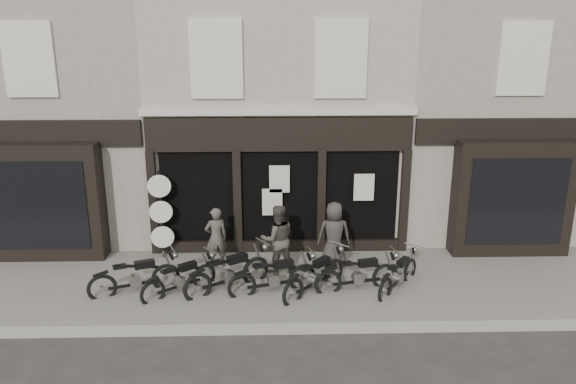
{
  "coord_description": "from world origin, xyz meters",
  "views": [
    {
      "loc": [
        -0.15,
        -11.79,
        6.25
      ],
      "look_at": [
        0.2,
        1.6,
        2.24
      ],
      "focal_mm": 35.0,
      "sensor_mm": 36.0,
      "label": 1
    }
  ],
  "objects_px": {
    "motorcycle_1": "(180,282)",
    "motorcycle_0": "(136,280)",
    "motorcycle_3": "(274,279)",
    "man_centre": "(277,239)",
    "advert_sign_post": "(162,219)",
    "motorcycle_6": "(398,277)",
    "man_right": "(334,235)",
    "motorcycle_2": "(229,276)",
    "man_left": "(216,237)",
    "motorcycle_4": "(315,279)",
    "motorcycle_5": "(358,277)"
  },
  "relations": [
    {
      "from": "man_centre",
      "to": "advert_sign_post",
      "type": "relative_size",
      "value": 0.71
    },
    {
      "from": "motorcycle_4",
      "to": "motorcycle_5",
      "type": "relative_size",
      "value": 0.83
    },
    {
      "from": "motorcycle_3",
      "to": "advert_sign_post",
      "type": "height_order",
      "value": "advert_sign_post"
    },
    {
      "from": "motorcycle_3",
      "to": "man_left",
      "type": "xyz_separation_m",
      "value": [
        -1.5,
        1.49,
        0.51
      ]
    },
    {
      "from": "motorcycle_6",
      "to": "man_left",
      "type": "xyz_separation_m",
      "value": [
        -4.52,
        1.36,
        0.55
      ]
    },
    {
      "from": "motorcycle_0",
      "to": "motorcycle_6",
      "type": "bearing_deg",
      "value": -21.76
    },
    {
      "from": "motorcycle_0",
      "to": "motorcycle_4",
      "type": "relative_size",
      "value": 1.17
    },
    {
      "from": "motorcycle_1",
      "to": "advert_sign_post",
      "type": "bearing_deg",
      "value": 71.53
    },
    {
      "from": "man_left",
      "to": "advert_sign_post",
      "type": "bearing_deg",
      "value": -41.4
    },
    {
      "from": "man_left",
      "to": "man_right",
      "type": "height_order",
      "value": "man_right"
    },
    {
      "from": "motorcycle_2",
      "to": "motorcycle_0",
      "type": "bearing_deg",
      "value": 148.44
    },
    {
      "from": "motorcycle_1",
      "to": "motorcycle_2",
      "type": "distance_m",
      "value": 1.15
    },
    {
      "from": "motorcycle_4",
      "to": "man_centre",
      "type": "xyz_separation_m",
      "value": [
        -0.88,
        1.09,
        0.6
      ]
    },
    {
      "from": "motorcycle_3",
      "to": "advert_sign_post",
      "type": "xyz_separation_m",
      "value": [
        -3.01,
        2.12,
        0.82
      ]
    },
    {
      "from": "motorcycle_2",
      "to": "man_centre",
      "type": "relative_size",
      "value": 1.14
    },
    {
      "from": "man_left",
      "to": "motorcycle_0",
      "type": "bearing_deg",
      "value": 19.36
    },
    {
      "from": "motorcycle_6",
      "to": "man_centre",
      "type": "height_order",
      "value": "man_centre"
    },
    {
      "from": "motorcycle_2",
      "to": "motorcycle_4",
      "type": "height_order",
      "value": "motorcycle_2"
    },
    {
      "from": "motorcycle_3",
      "to": "motorcycle_1",
      "type": "bearing_deg",
      "value": 162.51
    },
    {
      "from": "motorcycle_1",
      "to": "man_centre",
      "type": "distance_m",
      "value": 2.64
    },
    {
      "from": "motorcycle_0",
      "to": "motorcycle_4",
      "type": "height_order",
      "value": "motorcycle_4"
    },
    {
      "from": "man_centre",
      "to": "motorcycle_3",
      "type": "bearing_deg",
      "value": 72.3
    },
    {
      "from": "motorcycle_0",
      "to": "man_left",
      "type": "bearing_deg",
      "value": 15.93
    },
    {
      "from": "man_centre",
      "to": "motorcycle_0",
      "type": "bearing_deg",
      "value": 4.13
    },
    {
      "from": "motorcycle_1",
      "to": "man_left",
      "type": "height_order",
      "value": "man_left"
    },
    {
      "from": "motorcycle_1",
      "to": "motorcycle_6",
      "type": "relative_size",
      "value": 1.01
    },
    {
      "from": "motorcycle_3",
      "to": "man_left",
      "type": "distance_m",
      "value": 2.17
    },
    {
      "from": "advert_sign_post",
      "to": "motorcycle_6",
      "type": "bearing_deg",
      "value": -26.63
    },
    {
      "from": "motorcycle_1",
      "to": "man_right",
      "type": "relative_size",
      "value": 0.97
    },
    {
      "from": "motorcycle_5",
      "to": "man_right",
      "type": "bearing_deg",
      "value": 95.56
    },
    {
      "from": "motorcycle_4",
      "to": "advert_sign_post",
      "type": "bearing_deg",
      "value": 105.95
    },
    {
      "from": "motorcycle_6",
      "to": "man_centre",
      "type": "distance_m",
      "value": 3.14
    },
    {
      "from": "motorcycle_0",
      "to": "motorcycle_4",
      "type": "xyz_separation_m",
      "value": [
        4.28,
        -0.08,
        0.0
      ]
    },
    {
      "from": "motorcycle_2",
      "to": "motorcycle_3",
      "type": "distance_m",
      "value": 1.1
    },
    {
      "from": "man_right",
      "to": "advert_sign_post",
      "type": "height_order",
      "value": "advert_sign_post"
    },
    {
      "from": "motorcycle_3",
      "to": "man_centre",
      "type": "xyz_separation_m",
      "value": [
        0.1,
        1.09,
        0.6
      ]
    },
    {
      "from": "motorcycle_1",
      "to": "motorcycle_0",
      "type": "bearing_deg",
      "value": 137.35
    },
    {
      "from": "man_right",
      "to": "motorcycle_2",
      "type": "bearing_deg",
      "value": 25.56
    },
    {
      "from": "man_centre",
      "to": "motorcycle_5",
      "type": "bearing_deg",
      "value": 140.35
    },
    {
      "from": "motorcycle_4",
      "to": "motorcycle_5",
      "type": "xyz_separation_m",
      "value": [
        1.05,
        0.09,
        -0.01
      ]
    },
    {
      "from": "motorcycle_6",
      "to": "man_left",
      "type": "bearing_deg",
      "value": 111.16
    },
    {
      "from": "motorcycle_4",
      "to": "man_left",
      "type": "relative_size",
      "value": 1.09
    },
    {
      "from": "motorcycle_0",
      "to": "man_left",
      "type": "relative_size",
      "value": 1.27
    },
    {
      "from": "motorcycle_4",
      "to": "motorcycle_3",
      "type": "bearing_deg",
      "value": 133.97
    },
    {
      "from": "motorcycle_1",
      "to": "motorcycle_3",
      "type": "distance_m",
      "value": 2.23
    },
    {
      "from": "motorcycle_1",
      "to": "motorcycle_4",
      "type": "height_order",
      "value": "motorcycle_4"
    },
    {
      "from": "motorcycle_0",
      "to": "motorcycle_3",
      "type": "bearing_deg",
      "value": -23.63
    },
    {
      "from": "man_right",
      "to": "advert_sign_post",
      "type": "bearing_deg",
      "value": -8.11
    },
    {
      "from": "motorcycle_0",
      "to": "motorcycle_3",
      "type": "height_order",
      "value": "motorcycle_3"
    },
    {
      "from": "man_centre",
      "to": "man_left",
      "type": "bearing_deg",
      "value": -26.62
    }
  ]
}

